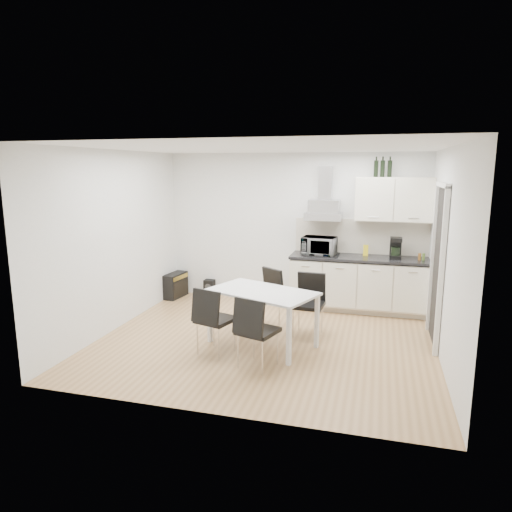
{
  "coord_description": "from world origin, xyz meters",
  "views": [
    {
      "loc": [
        1.44,
        -5.79,
        2.35
      ],
      "look_at": [
        -0.24,
        0.41,
        1.1
      ],
      "focal_mm": 32.0,
      "sensor_mm": 36.0,
      "label": 1
    }
  ],
  "objects_px": {
    "chair_far_left": "(263,299)",
    "chair_near_right": "(258,332)",
    "chair_near_left": "(216,320)",
    "floor_speaker": "(209,288)",
    "dining_table": "(262,297)",
    "guitar_amp": "(175,285)",
    "kitchenette": "(361,262)",
    "chair_far_right": "(308,306)"
  },
  "relations": [
    {
      "from": "chair_near_left",
      "to": "floor_speaker",
      "type": "relative_size",
      "value": 2.9
    },
    {
      "from": "chair_far_right",
      "to": "guitar_amp",
      "type": "height_order",
      "value": "chair_far_right"
    },
    {
      "from": "kitchenette",
      "to": "chair_near_left",
      "type": "distance_m",
      "value": 2.9
    },
    {
      "from": "chair_far_left",
      "to": "guitar_amp",
      "type": "relative_size",
      "value": 1.57
    },
    {
      "from": "chair_far_left",
      "to": "chair_near_right",
      "type": "height_order",
      "value": "same"
    },
    {
      "from": "chair_near_right",
      "to": "chair_near_left",
      "type": "bearing_deg",
      "value": 175.39
    },
    {
      "from": "chair_near_left",
      "to": "guitar_amp",
      "type": "xyz_separation_m",
      "value": [
        -1.62,
        2.24,
        -0.21
      ]
    },
    {
      "from": "kitchenette",
      "to": "dining_table",
      "type": "bearing_deg",
      "value": -121.92
    },
    {
      "from": "dining_table",
      "to": "floor_speaker",
      "type": "relative_size",
      "value": 5.16
    },
    {
      "from": "chair_near_left",
      "to": "chair_near_right",
      "type": "bearing_deg",
      "value": -5.36
    },
    {
      "from": "kitchenette",
      "to": "chair_far_right",
      "type": "distance_m",
      "value": 1.59
    },
    {
      "from": "dining_table",
      "to": "floor_speaker",
      "type": "height_order",
      "value": "dining_table"
    },
    {
      "from": "dining_table",
      "to": "chair_near_left",
      "type": "relative_size",
      "value": 1.78
    },
    {
      "from": "chair_far_left",
      "to": "chair_near_right",
      "type": "relative_size",
      "value": 1.0
    },
    {
      "from": "chair_near_left",
      "to": "floor_speaker",
      "type": "bearing_deg",
      "value": 129.75
    },
    {
      "from": "dining_table",
      "to": "chair_near_right",
      "type": "xyz_separation_m",
      "value": [
        0.12,
        -0.69,
        -0.23
      ]
    },
    {
      "from": "guitar_amp",
      "to": "chair_far_right",
      "type": "bearing_deg",
      "value": -19.33
    },
    {
      "from": "dining_table",
      "to": "kitchenette",
      "type": "bearing_deg",
      "value": 79.35
    },
    {
      "from": "chair_far_left",
      "to": "chair_far_right",
      "type": "xyz_separation_m",
      "value": [
        0.69,
        -0.14,
        0.0
      ]
    },
    {
      "from": "chair_far_left",
      "to": "chair_near_right",
      "type": "distance_m",
      "value": 1.36
    },
    {
      "from": "chair_far_right",
      "to": "chair_near_left",
      "type": "bearing_deg",
      "value": 45.82
    },
    {
      "from": "kitchenette",
      "to": "chair_far_left",
      "type": "distance_m",
      "value": 1.87
    },
    {
      "from": "chair_near_right",
      "to": "floor_speaker",
      "type": "bearing_deg",
      "value": 139.0
    },
    {
      "from": "floor_speaker",
      "to": "kitchenette",
      "type": "bearing_deg",
      "value": -1.76
    },
    {
      "from": "kitchenette",
      "to": "chair_near_left",
      "type": "relative_size",
      "value": 2.86
    },
    {
      "from": "kitchenette",
      "to": "chair_far_left",
      "type": "height_order",
      "value": "kitchenette"
    },
    {
      "from": "dining_table",
      "to": "chair_near_right",
      "type": "relative_size",
      "value": 1.78
    },
    {
      "from": "guitar_amp",
      "to": "dining_table",
      "type": "bearing_deg",
      "value": -33.61
    },
    {
      "from": "floor_speaker",
      "to": "chair_far_left",
      "type": "bearing_deg",
      "value": -43.86
    },
    {
      "from": "kitchenette",
      "to": "chair_near_left",
      "type": "xyz_separation_m",
      "value": [
        -1.68,
        -2.33,
        -0.39
      ]
    },
    {
      "from": "dining_table",
      "to": "chair_near_left",
      "type": "distance_m",
      "value": 0.7
    },
    {
      "from": "kitchenette",
      "to": "dining_table",
      "type": "distance_m",
      "value": 2.24
    },
    {
      "from": "dining_table",
      "to": "chair_far_left",
      "type": "xyz_separation_m",
      "value": [
        -0.16,
        0.64,
        -0.23
      ]
    },
    {
      "from": "chair_near_right",
      "to": "floor_speaker",
      "type": "xyz_separation_m",
      "value": [
        -1.67,
        2.75,
        -0.29
      ]
    },
    {
      "from": "chair_far_right",
      "to": "chair_near_right",
      "type": "distance_m",
      "value": 1.26
    },
    {
      "from": "chair_far_left",
      "to": "chair_near_right",
      "type": "xyz_separation_m",
      "value": [
        0.28,
        -1.33,
        0.0
      ]
    },
    {
      "from": "dining_table",
      "to": "guitar_amp",
      "type": "bearing_deg",
      "value": 160.7
    },
    {
      "from": "chair_near_right",
      "to": "kitchenette",
      "type": "bearing_deg",
      "value": 85.42
    },
    {
      "from": "dining_table",
      "to": "chair_near_right",
      "type": "distance_m",
      "value": 0.73
    },
    {
      "from": "dining_table",
      "to": "floor_speaker",
      "type": "distance_m",
      "value": 2.63
    },
    {
      "from": "chair_far_left",
      "to": "dining_table",
      "type": "bearing_deg",
      "value": 137.66
    },
    {
      "from": "chair_far_right",
      "to": "floor_speaker",
      "type": "relative_size",
      "value": 2.9
    }
  ]
}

